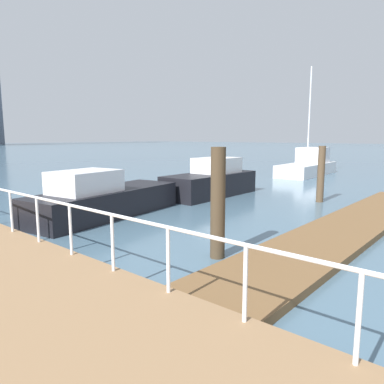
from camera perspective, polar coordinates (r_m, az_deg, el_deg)
ground_plane at (r=14.19m, az=-18.59°, el=-3.25°), size 300.00×300.00×0.00m
floating_dock at (r=12.16m, az=23.43°, el=-5.04°), size 15.66×2.00×0.18m
boardwalk_railing at (r=5.21m, az=1.81°, el=-9.29°), size 0.06×29.62×1.08m
dock_piling_0 at (r=16.64m, az=19.61°, el=2.65°), size 0.31×0.31×2.43m
dock_piling_1 at (r=8.41m, az=4.09°, el=-1.80°), size 0.34×0.34×2.60m
moored_boat_1 at (r=13.28m, az=-13.90°, el=-1.06°), size 6.24×2.84×1.70m
moored_boat_3 at (r=28.51m, az=17.87°, el=4.10°), size 7.07×2.57×7.76m
moored_boat_4 at (r=17.51m, az=3.11°, el=1.75°), size 5.31×2.05×1.81m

